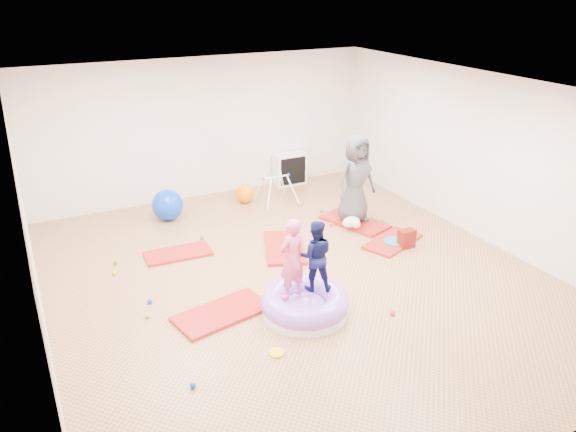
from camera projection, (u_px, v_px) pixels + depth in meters
name	position (u px, v px, depth m)	size (l,w,h in m)	color
room	(298.00, 191.00, 7.91)	(7.01, 8.01, 2.81)	#AB7457
gym_mat_front_left	(222.00, 313.00, 7.52)	(1.26, 0.63, 0.05)	#A00014
gym_mat_mid_left	(178.00, 254.00, 9.15)	(1.06, 0.53, 0.04)	#A00014
gym_mat_center_back	(285.00, 247.00, 9.35)	(1.25, 0.63, 0.05)	#A00014
gym_mat_right	(392.00, 241.00, 9.57)	(1.12, 0.56, 0.05)	#A00014
gym_mat_rear_right	(355.00, 222.00, 10.33)	(1.25, 0.62, 0.05)	#A00014
inflatable_cushion	(305.00, 305.00, 7.49)	(1.18, 1.18, 0.37)	white
child_pink	(292.00, 255.00, 7.17)	(0.41, 0.27, 1.11)	#D54B7A
child_navy	(315.00, 252.00, 7.38)	(0.48, 0.38, 0.99)	#0C1037
adult_caregiver	(356.00, 179.00, 10.04)	(0.78, 0.51, 1.60)	#3F4044
infant	(352.00, 222.00, 9.98)	(0.34, 0.35, 0.20)	silver
ball_pit_balls	(242.00, 266.00, 8.73)	(4.87, 3.81, 0.07)	#347F2C
exercise_ball_blue	(168.00, 205.00, 10.39)	(0.58, 0.58, 0.58)	#0838C2
exercise_ball_orange	(245.00, 194.00, 11.23)	(0.38, 0.38, 0.38)	#FF6D00
infant_play_gym	(276.00, 185.00, 11.14)	(0.74, 0.70, 0.56)	white
cube_shelf	(290.00, 169.00, 12.18)	(0.69, 0.34, 0.69)	white
balance_disc	(394.00, 243.00, 9.49)	(0.35, 0.35, 0.08)	teal
backpack	(406.00, 239.00, 9.36)	(0.27, 0.17, 0.32)	#AD1103
yellow_toy	(277.00, 353.00, 6.74)	(0.19, 0.19, 0.03)	#E1CC05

